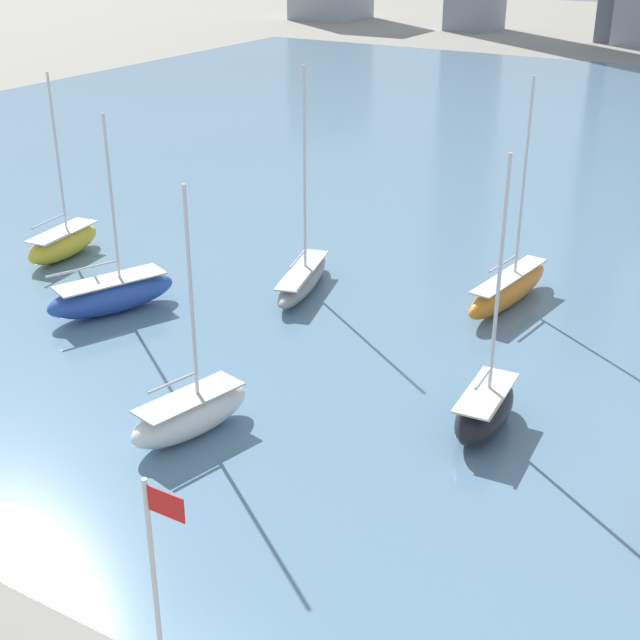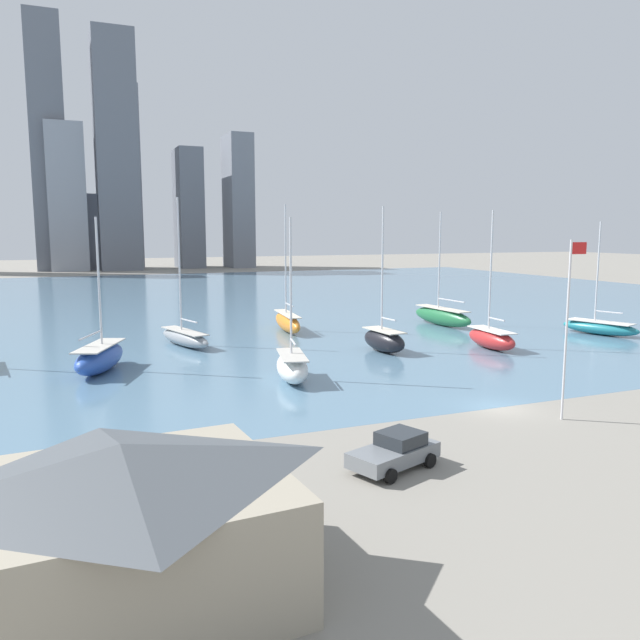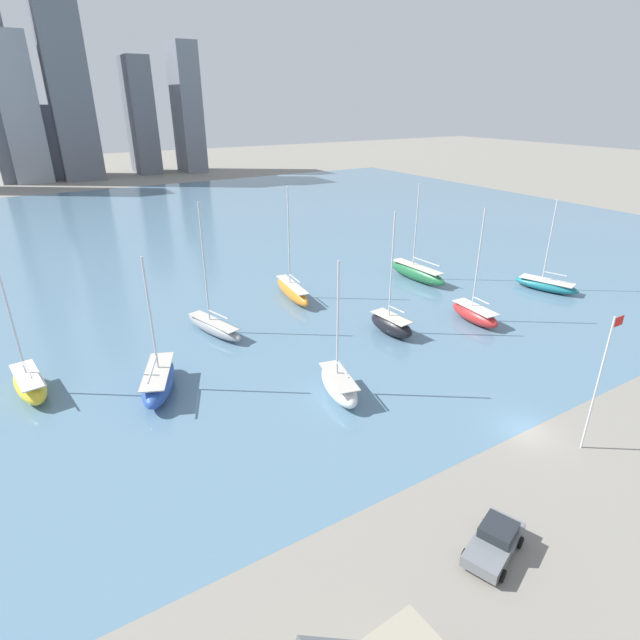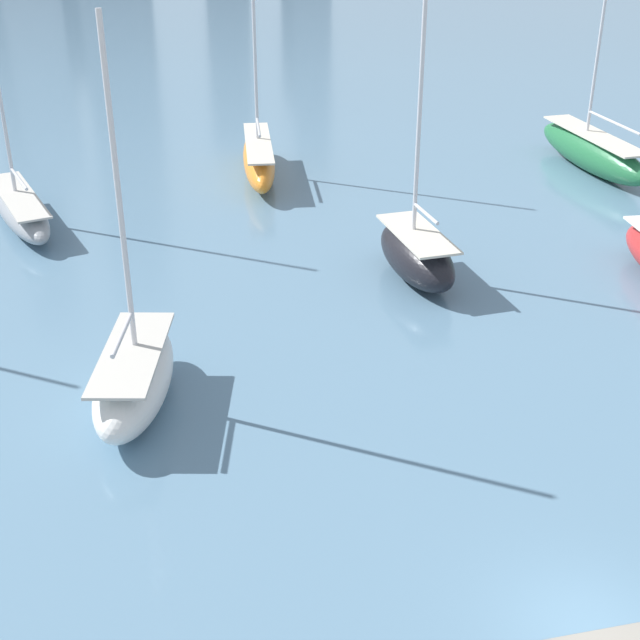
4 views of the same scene
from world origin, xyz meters
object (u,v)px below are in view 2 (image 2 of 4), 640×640
object	(u,v)px
sailboat_black	(384,340)
sailboat_blue	(100,358)
flag_pole	(568,323)
sailboat_red	(491,338)
sailboat_teal	(600,327)
sailboat_white	(292,366)
sailboat_orange	(287,321)
sailboat_gray	(185,337)
boat_shed	(124,523)
parked_pickup_gray	(395,451)
sailboat_green	(442,316)

from	to	relation	value
sailboat_black	sailboat_blue	bearing A→B (deg)	173.00
flag_pole	sailboat_black	distance (m)	23.63
sailboat_red	sailboat_teal	world-z (taller)	sailboat_red
sailboat_white	sailboat_orange	world-z (taller)	sailboat_orange
sailboat_gray	sailboat_black	bearing A→B (deg)	-47.02
sailboat_teal	sailboat_orange	size ratio (longest dim) A/B	0.86
boat_shed	sailboat_orange	size ratio (longest dim) A/B	0.70
sailboat_red	sailboat_blue	bearing A→B (deg)	178.56
sailboat_blue	parked_pickup_gray	bearing A→B (deg)	-43.84
flag_pole	sailboat_white	size ratio (longest dim) A/B	0.87
flag_pole	sailboat_blue	bearing A→B (deg)	135.75
boat_shed	sailboat_white	distance (m)	28.83
boat_shed	sailboat_gray	world-z (taller)	sailboat_gray
boat_shed	sailboat_green	world-z (taller)	sailboat_green
sailboat_teal	sailboat_green	bearing A→B (deg)	116.54
sailboat_gray	flag_pole	bearing A→B (deg)	-79.13
sailboat_green	parked_pickup_gray	size ratio (longest dim) A/B	2.71
sailboat_red	sailboat_gray	bearing A→B (deg)	159.42
sailboat_white	parked_pickup_gray	world-z (taller)	sailboat_white
sailboat_red	sailboat_teal	distance (m)	16.66
boat_shed	sailboat_white	size ratio (longest dim) A/B	0.81
sailboat_red	sailboat_gray	size ratio (longest dim) A/B	0.91
sailboat_green	sailboat_teal	bearing A→B (deg)	-48.14
sailboat_red	sailboat_gray	xyz separation A→B (m)	(-27.26, 12.88, -0.14)
flag_pole	sailboat_green	distance (m)	38.71
flag_pole	sailboat_teal	size ratio (longest dim) A/B	0.87
sailboat_red	sailboat_blue	size ratio (longest dim) A/B	1.07
sailboat_green	parked_pickup_gray	distance (m)	47.65
sailboat_black	sailboat_red	bearing A→B (deg)	-17.88
parked_pickup_gray	sailboat_gray	bearing A→B (deg)	165.37
parked_pickup_gray	sailboat_black	bearing A→B (deg)	132.86
flag_pole	sailboat_blue	size ratio (longest dim) A/B	0.87
flag_pole	sailboat_blue	xyz separation A→B (m)	(-25.10, 24.45, -4.71)
flag_pole	sailboat_teal	bearing A→B (deg)	40.20
flag_pole	sailboat_red	bearing A→B (deg)	62.67
boat_shed	sailboat_orange	bearing A→B (deg)	61.66
sailboat_white	sailboat_orange	distance (m)	23.98
boat_shed	sailboat_blue	distance (m)	33.85
flag_pole	sailboat_red	world-z (taller)	sailboat_red
sailboat_red	sailboat_white	distance (m)	22.97
sailboat_blue	sailboat_gray	world-z (taller)	sailboat_gray
boat_shed	sailboat_teal	bearing A→B (deg)	27.78
sailboat_blue	sailboat_white	size ratio (longest dim) A/B	1.01
parked_pickup_gray	sailboat_white	bearing A→B (deg)	155.51
sailboat_blue	boat_shed	bearing A→B (deg)	-69.05
sailboat_red	sailboat_orange	size ratio (longest dim) A/B	0.93
sailboat_gray	parked_pickup_gray	bearing A→B (deg)	-100.28
sailboat_red	sailboat_green	bearing A→B (deg)	78.99
parked_pickup_gray	flag_pole	bearing A→B (deg)	83.05
sailboat_white	sailboat_black	size ratio (longest dim) A/B	0.91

